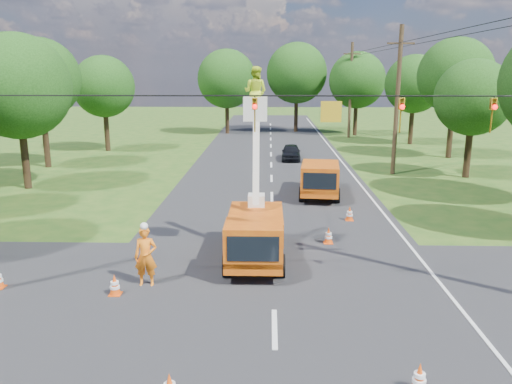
{
  "coord_description": "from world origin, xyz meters",
  "views": [
    {
      "loc": [
        -0.19,
        -12.54,
        6.97
      ],
      "look_at": [
        -0.66,
        5.54,
        2.6
      ],
      "focal_mm": 35.0,
      "sensor_mm": 36.0,
      "label": 1
    }
  ],
  "objects_px": {
    "traffic_cone_2": "(328,236)",
    "distant_car": "(291,152)",
    "tree_right_c": "(473,98)",
    "tree_left_f": "(104,87)",
    "pole_right_mid": "(397,100)",
    "bucket_truck": "(255,220)",
    "tree_left_e": "(40,79)",
    "traffic_cone_4": "(115,285)",
    "ground_worker": "(146,257)",
    "tree_far_a": "(227,79)",
    "tree_far_c": "(357,80)",
    "second_truck": "(320,178)",
    "tree_far_b": "(297,73)",
    "tree_right_e": "(414,84)",
    "traffic_cone_3": "(350,214)",
    "pole_right_far": "(350,90)",
    "tree_left_d": "(17,87)",
    "traffic_cone_1": "(419,378)",
    "tree_right_d": "(456,75)"
  },
  "relations": [
    {
      "from": "traffic_cone_2",
      "to": "distant_car",
      "type": "bearing_deg",
      "value": 91.95
    },
    {
      "from": "distant_car",
      "to": "tree_right_c",
      "type": "distance_m",
      "value": 14.1
    },
    {
      "from": "tree_left_f",
      "to": "pole_right_mid",
      "type": "bearing_deg",
      "value": -23.23
    },
    {
      "from": "bucket_truck",
      "to": "tree_left_e",
      "type": "distance_m",
      "value": 25.2
    },
    {
      "from": "traffic_cone_4",
      "to": "ground_worker",
      "type": "bearing_deg",
      "value": 43.3
    },
    {
      "from": "tree_far_a",
      "to": "tree_far_c",
      "type": "xyz_separation_m",
      "value": [
        14.5,
        -1.0,
        -0.13
      ]
    },
    {
      "from": "second_truck",
      "to": "tree_far_b",
      "type": "height_order",
      "value": "tree_far_b"
    },
    {
      "from": "pole_right_mid",
      "to": "tree_right_e",
      "type": "relative_size",
      "value": 1.16
    },
    {
      "from": "tree_left_f",
      "to": "traffic_cone_3",
      "type": "bearing_deg",
      "value": -49.27
    },
    {
      "from": "traffic_cone_3",
      "to": "tree_far_a",
      "type": "height_order",
      "value": "tree_far_a"
    },
    {
      "from": "ground_worker",
      "to": "distant_car",
      "type": "height_order",
      "value": "ground_worker"
    },
    {
      "from": "pole_right_far",
      "to": "tree_left_d",
      "type": "bearing_deg",
      "value": -133.23
    },
    {
      "from": "tree_left_f",
      "to": "tree_right_c",
      "type": "distance_m",
      "value": 30.09
    },
    {
      "from": "traffic_cone_3",
      "to": "tree_far_c",
      "type": "relative_size",
      "value": 0.08
    },
    {
      "from": "tree_right_c",
      "to": "tree_far_c",
      "type": "height_order",
      "value": "tree_far_c"
    },
    {
      "from": "tree_left_f",
      "to": "tree_far_a",
      "type": "relative_size",
      "value": 0.88
    },
    {
      "from": "traffic_cone_2",
      "to": "traffic_cone_4",
      "type": "height_order",
      "value": "same"
    },
    {
      "from": "pole_right_far",
      "to": "tree_left_d",
      "type": "height_order",
      "value": "pole_right_far"
    },
    {
      "from": "distant_car",
      "to": "tree_right_c",
      "type": "bearing_deg",
      "value": -27.02
    },
    {
      "from": "tree_far_b",
      "to": "tree_far_c",
      "type": "relative_size",
      "value": 1.12
    },
    {
      "from": "tree_right_c",
      "to": "tree_far_b",
      "type": "distance_m",
      "value": 27.97
    },
    {
      "from": "traffic_cone_1",
      "to": "tree_far_a",
      "type": "bearing_deg",
      "value": 99.74
    },
    {
      "from": "distant_car",
      "to": "tree_left_d",
      "type": "relative_size",
      "value": 0.4
    },
    {
      "from": "traffic_cone_3",
      "to": "tree_far_a",
      "type": "xyz_separation_m",
      "value": [
        -8.7,
        34.48,
        5.83
      ]
    },
    {
      "from": "traffic_cone_1",
      "to": "traffic_cone_4",
      "type": "height_order",
      "value": "same"
    },
    {
      "from": "traffic_cone_2",
      "to": "traffic_cone_3",
      "type": "relative_size",
      "value": 1.0
    },
    {
      "from": "traffic_cone_3",
      "to": "tree_right_d",
      "type": "distance_m",
      "value": 22.47
    },
    {
      "from": "tree_right_c",
      "to": "pole_right_mid",
      "type": "bearing_deg",
      "value": 167.99
    },
    {
      "from": "second_truck",
      "to": "tree_far_b",
      "type": "distance_m",
      "value": 32.06
    },
    {
      "from": "pole_right_mid",
      "to": "tree_right_d",
      "type": "distance_m",
      "value": 9.55
    },
    {
      "from": "tree_left_f",
      "to": "tree_right_d",
      "type": "height_order",
      "value": "tree_right_d"
    },
    {
      "from": "tree_left_f",
      "to": "tree_far_a",
      "type": "height_order",
      "value": "tree_far_a"
    },
    {
      "from": "traffic_cone_1",
      "to": "tree_left_e",
      "type": "height_order",
      "value": "tree_left_e"
    },
    {
      "from": "traffic_cone_3",
      "to": "tree_left_e",
      "type": "relative_size",
      "value": 0.08
    },
    {
      "from": "traffic_cone_1",
      "to": "tree_far_a",
      "type": "height_order",
      "value": "tree_far_a"
    },
    {
      "from": "ground_worker",
      "to": "tree_left_e",
      "type": "bearing_deg",
      "value": 118.23
    },
    {
      "from": "pole_right_mid",
      "to": "tree_left_e",
      "type": "bearing_deg",
      "value": 175.48
    },
    {
      "from": "traffic_cone_1",
      "to": "tree_left_e",
      "type": "distance_m",
      "value": 33.89
    },
    {
      "from": "traffic_cone_2",
      "to": "tree_left_f",
      "type": "bearing_deg",
      "value": 124.59
    },
    {
      "from": "pole_right_far",
      "to": "bucket_truck",
      "type": "bearing_deg",
      "value": -104.03
    },
    {
      "from": "tree_left_f",
      "to": "tree_far_b",
      "type": "bearing_deg",
      "value": 40.12
    },
    {
      "from": "traffic_cone_1",
      "to": "tree_left_e",
      "type": "relative_size",
      "value": 0.08
    },
    {
      "from": "ground_worker",
      "to": "traffic_cone_1",
      "type": "distance_m",
      "value": 9.28
    },
    {
      "from": "traffic_cone_4",
      "to": "tree_right_d",
      "type": "height_order",
      "value": "tree_right_d"
    },
    {
      "from": "tree_left_f",
      "to": "ground_worker",
      "type": "bearing_deg",
      "value": -70.08
    },
    {
      "from": "second_truck",
      "to": "tree_left_f",
      "type": "xyz_separation_m",
      "value": [
        -17.55,
        16.54,
        4.62
      ]
    },
    {
      "from": "distant_car",
      "to": "traffic_cone_3",
      "type": "distance_m",
      "value": 17.14
    },
    {
      "from": "traffic_cone_3",
      "to": "tree_right_e",
      "type": "relative_size",
      "value": 0.08
    },
    {
      "from": "second_truck",
      "to": "pole_right_mid",
      "type": "xyz_separation_m",
      "value": [
        5.75,
        6.54,
        4.04
      ]
    },
    {
      "from": "pole_right_mid",
      "to": "tree_far_a",
      "type": "distance_m",
      "value": 26.69
    }
  ]
}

